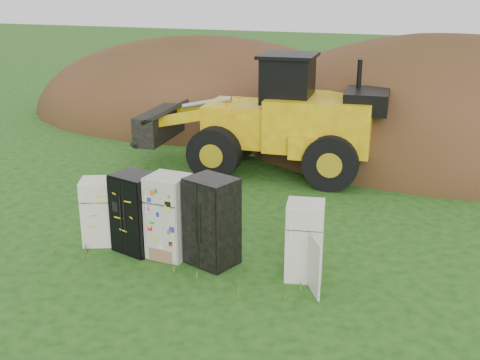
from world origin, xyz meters
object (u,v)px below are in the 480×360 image
object	(u,v)px
fridge_dark_mid	(212,221)
fridge_open_door	(305,240)
fridge_black_side	(136,213)
fridge_sticker	(169,216)
wheel_loader	(258,113)
fridge_leftmost	(98,212)

from	to	relation	value
fridge_dark_mid	fridge_open_door	world-z (taller)	fridge_dark_mid
fridge_open_door	fridge_black_side	bearing A→B (deg)	169.46
fridge_sticker	wheel_loader	xyz separation A→B (m)	(-0.24, 6.69, 0.94)
fridge_leftmost	fridge_black_side	xyz separation A→B (m)	(1.03, -0.03, 0.12)
fridge_black_side	fridge_sticker	world-z (taller)	fridge_sticker
wheel_loader	fridge_leftmost	bearing A→B (deg)	-108.46
fridge_open_door	fridge_leftmost	bearing A→B (deg)	169.05
fridge_black_side	fridge_open_door	bearing A→B (deg)	15.80
fridge_open_door	wheel_loader	size ratio (longest dim) A/B	0.21
fridge_leftmost	fridge_open_door	world-z (taller)	fridge_open_door
fridge_leftmost	fridge_black_side	world-z (taller)	fridge_black_side
fridge_leftmost	fridge_sticker	bearing A→B (deg)	-23.92
fridge_leftmost	fridge_open_door	size ratio (longest dim) A/B	0.95
fridge_sticker	fridge_dark_mid	world-z (taller)	fridge_dark_mid
fridge_leftmost	fridge_sticker	xyz separation A→B (m)	(1.85, -0.03, 0.15)
fridge_leftmost	wheel_loader	bearing A→B (deg)	53.45
wheel_loader	fridge_black_side	bearing A→B (deg)	-99.84
fridge_open_door	fridge_dark_mid	bearing A→B (deg)	170.35
fridge_leftmost	fridge_open_door	bearing A→B (deg)	-22.94
fridge_black_side	fridge_dark_mid	bearing A→B (deg)	14.82
fridge_black_side	fridge_sticker	bearing A→B (deg)	15.14
fridge_sticker	fridge_open_door	xyz separation A→B (m)	(3.06, 0.03, -0.11)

